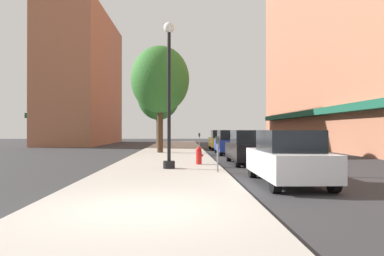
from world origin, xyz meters
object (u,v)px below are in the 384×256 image
object	(u,v)px
car_black	(249,148)
car_white	(288,158)
parking_meter_near	(218,150)
tree_mid	(160,80)
fire_hydrant	(199,155)
car_blue	(230,143)
tree_near	(159,96)
lamppost	(169,92)
parking_meter_far	(199,139)
car_yellow	(221,140)

from	to	relation	value
car_black	car_white	bearing A→B (deg)	-91.80
parking_meter_near	tree_mid	bearing A→B (deg)	103.36
fire_hydrant	car_blue	bearing A→B (deg)	73.61
tree_near	car_white	world-z (taller)	tree_near
lamppost	parking_meter_far	world-z (taller)	lamppost
tree_near	car_white	size ratio (longest dim) A/B	1.53
lamppost	tree_mid	xyz separation A→B (m)	(-1.01, 10.57, 1.93)
car_blue	parking_meter_far	bearing A→B (deg)	119.32
parking_meter_near	parking_meter_far	size ratio (longest dim) A/B	1.00
car_yellow	car_black	bearing A→B (deg)	-89.49
fire_hydrant	parking_meter_far	bearing A→B (deg)	87.32
parking_meter_far	car_yellow	size ratio (longest dim) A/B	0.30
lamppost	car_black	xyz separation A→B (m)	(3.78, 3.08, -2.39)
car_black	car_yellow	xyz separation A→B (m)	(0.00, 13.22, 0.00)
parking_meter_far	car_yellow	xyz separation A→B (m)	(1.95, 2.83, -0.14)
parking_meter_far	car_black	xyz separation A→B (m)	(1.95, -10.39, -0.14)
car_white	car_yellow	xyz separation A→B (m)	(0.00, 19.91, 0.00)
parking_meter_far	tree_mid	world-z (taller)	tree_mid
fire_hydrant	car_black	size ratio (longest dim) A/B	0.18
fire_hydrant	parking_meter_near	xyz separation A→B (m)	(0.55, -3.14, 0.43)
parking_meter_near	tree_near	xyz separation A→B (m)	(-3.33, 17.88, 3.65)
fire_hydrant	car_white	size ratio (longest dim) A/B	0.18
fire_hydrant	tree_near	world-z (taller)	tree_near
car_white	car_blue	xyz separation A→B (m)	(0.00, 13.87, 0.00)
fire_hydrant	lamppost	bearing A→B (deg)	-125.88
parking_meter_near	parking_meter_far	world-z (taller)	same
tree_near	car_black	xyz separation A→B (m)	(5.28, -13.43, -3.79)
fire_hydrant	car_yellow	world-z (taller)	car_yellow
fire_hydrant	car_yellow	distance (m)	14.75
car_yellow	fire_hydrant	bearing A→B (deg)	-99.24
lamppost	fire_hydrant	bearing A→B (deg)	54.12
tree_mid	car_black	distance (m)	9.88
parking_meter_far	car_yellow	distance (m)	3.44
fire_hydrant	tree_near	size ratio (longest dim) A/B	0.12
car_black	car_yellow	bearing A→B (deg)	88.20
car_white	car_yellow	size ratio (longest dim) A/B	1.00
parking_meter_near	car_black	xyz separation A→B (m)	(1.95, 4.45, -0.14)
lamppost	fire_hydrant	size ratio (longest dim) A/B	7.47
fire_hydrant	tree_mid	size ratio (longest dim) A/B	0.11
lamppost	car_white	xyz separation A→B (m)	(3.78, -3.60, -2.39)
tree_mid	car_black	world-z (taller)	tree_mid
fire_hydrant	parking_meter_near	distance (m)	3.22
parking_meter_near	tree_mid	size ratio (longest dim) A/B	0.18
parking_meter_near	tree_mid	world-z (taller)	tree_mid
car_white	car_black	size ratio (longest dim) A/B	1.00
car_black	tree_mid	bearing A→B (deg)	120.79
lamppost	tree_near	world-z (taller)	tree_near
fire_hydrant	car_black	distance (m)	2.83
lamppost	parking_meter_far	size ratio (longest dim) A/B	4.50
car_white	car_black	world-z (taller)	same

